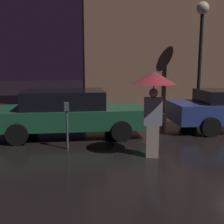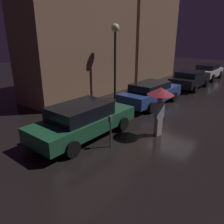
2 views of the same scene
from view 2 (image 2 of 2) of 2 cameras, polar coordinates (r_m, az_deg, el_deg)
name	(u,v)px [view 2 (image 2 of 2)]	position (r m, az deg, el deg)	size (l,w,h in m)	color
ground_plane	(176,107)	(13.29, 16.30, 1.17)	(60.00, 60.00, 0.00)	black
building_facade_left	(81,23)	(15.50, -8.13, 22.03)	(8.63, 3.00, 9.50)	#8C664C
building_facade_right	(146,33)	(21.99, 8.83, 19.63)	(7.04, 3.00, 8.34)	#8C664C
parked_car_green	(83,120)	(8.95, -7.53, -1.98)	(4.69, 2.01, 1.41)	#1E5638
parked_car_blue	(151,93)	(13.38, 10.11, 4.98)	(4.72, 1.91, 1.35)	navy
parked_car_black	(190,79)	(18.49, 19.66, 8.10)	(4.14, 2.03, 1.36)	black
parked_car_white	(208,71)	(23.07, 23.69, 9.73)	(4.03, 1.97, 1.41)	silver
pedestrian_with_umbrella	(160,98)	(8.89, 12.47, 3.67)	(1.06, 1.06, 2.05)	beige
parking_meter	(110,128)	(8.00, -0.40, -4.19)	(0.12, 0.10, 1.24)	#4C5154
street_lamp_near	(115,43)	(14.08, 0.82, 17.52)	(0.51, 0.51, 4.67)	black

